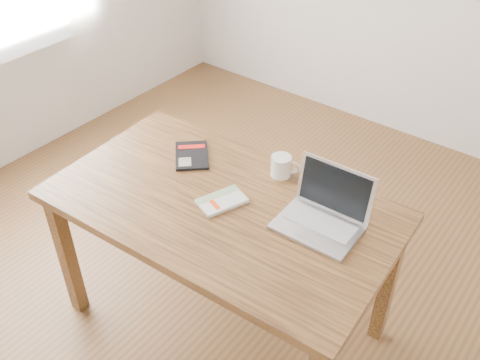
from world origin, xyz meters
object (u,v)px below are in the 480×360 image
Objects in this scene: desk at (222,219)px; coffee_mug at (282,166)px; black_guidebook at (192,155)px; laptop at (324,213)px; white_guidebook at (222,201)px.

desk is 0.34m from coffee_mug.
laptop is at bearing -45.37° from black_guidebook.
white_guidebook is at bearing -71.48° from black_guidebook.
white_guidebook is 0.32m from coffee_mug.
coffee_mug reaches higher than black_guidebook.
white_guidebook is 1.78× the size of coffee_mug.
white_guidebook is 0.84× the size of black_guidebook.
laptop is 0.34m from coffee_mug.
coffee_mug is at bearing 70.19° from desk.
desk is 0.10m from white_guidebook.
white_guidebook reaches higher than desk.
black_guidebook is at bearing 176.00° from laptop.
coffee_mug reaches higher than white_guidebook.
desk is at bearing -128.54° from coffee_mug.
laptop reaches higher than coffee_mug.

